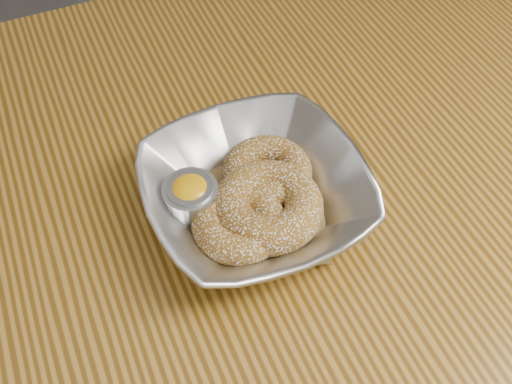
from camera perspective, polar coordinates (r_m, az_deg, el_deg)
name	(u,v)px	position (r m, az deg, el deg)	size (l,w,h in m)	color
table	(196,255)	(0.71, -5.76, -6.02)	(1.20, 0.80, 0.75)	brown
serving_bowl	(256,194)	(0.60, 0.00, -0.15)	(0.22, 0.22, 0.05)	#B1B3B8
parchment	(256,205)	(0.62, 0.00, -1.20)	(0.14, 0.14, 0.00)	brown
donut_back	(267,172)	(0.62, 1.08, 1.92)	(0.09, 0.09, 0.03)	brown
donut_front	(268,206)	(0.59, 1.13, -1.38)	(0.11, 0.11, 0.04)	brown
donut_extra	(239,223)	(0.58, -1.62, -2.99)	(0.09, 0.09, 0.03)	brown
ramekin	(191,198)	(0.60, -6.19, -0.61)	(0.06, 0.06, 0.05)	#B1B3B8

